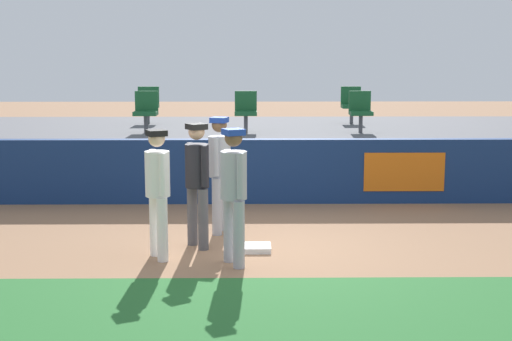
# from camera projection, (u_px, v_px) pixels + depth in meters

# --- Properties ---
(ground_plane) EXTENTS (60.00, 60.00, 0.00)m
(ground_plane) POSITION_uv_depth(u_px,v_px,m) (252.00, 249.00, 10.57)
(ground_plane) COLOR #936B4C
(grass_foreground_strip) EXTENTS (18.00, 2.80, 0.01)m
(grass_foreground_strip) POSITION_uv_depth(u_px,v_px,m) (254.00, 318.00, 7.87)
(grass_foreground_strip) COLOR #26662B
(grass_foreground_strip) RESTS_ON ground_plane
(first_base) EXTENTS (0.40, 0.40, 0.08)m
(first_base) POSITION_uv_depth(u_px,v_px,m) (257.00, 248.00, 10.50)
(first_base) COLOR white
(first_base) RESTS_ON ground_plane
(player_fielder_home) EXTENTS (0.45, 0.57, 1.78)m
(player_fielder_home) POSITION_uv_depth(u_px,v_px,m) (158.00, 185.00, 9.97)
(player_fielder_home) COLOR white
(player_fielder_home) RESTS_ON ground_plane
(player_runner_visitor) EXTENTS (0.46, 0.48, 1.83)m
(player_runner_visitor) POSITION_uv_depth(u_px,v_px,m) (234.00, 187.00, 9.66)
(player_runner_visitor) COLOR #9EA3AD
(player_runner_visitor) RESTS_ON ground_plane
(player_coach_visitor) EXTENTS (0.42, 0.50, 1.82)m
(player_coach_visitor) POSITION_uv_depth(u_px,v_px,m) (220.00, 166.00, 11.39)
(player_coach_visitor) COLOR #9EA3AD
(player_coach_visitor) RESTS_ON ground_plane
(player_umpire) EXTENTS (0.47, 0.47, 1.81)m
(player_umpire) POSITION_uv_depth(u_px,v_px,m) (197.00, 176.00, 10.53)
(player_umpire) COLOR #4C4C51
(player_umpire) RESTS_ON ground_plane
(field_wall) EXTENTS (18.00, 0.26, 1.20)m
(field_wall) POSITION_uv_depth(u_px,v_px,m) (252.00, 171.00, 13.69)
(field_wall) COLOR navy
(field_wall) RESTS_ON ground_plane
(bleacher_platform) EXTENTS (18.00, 4.80, 1.17)m
(bleacher_platform) POSITION_uv_depth(u_px,v_px,m) (250.00, 153.00, 16.22)
(bleacher_platform) COLOR #59595E
(bleacher_platform) RESTS_ON ground_plane
(seat_front_right) EXTENTS (0.45, 0.44, 0.84)m
(seat_front_right) POSITION_uv_depth(u_px,v_px,m) (360.00, 109.00, 14.96)
(seat_front_right) COLOR #4C4C51
(seat_front_right) RESTS_ON bleacher_platform
(seat_back_right) EXTENTS (0.45, 0.44, 0.84)m
(seat_back_right) POSITION_uv_depth(u_px,v_px,m) (351.00, 103.00, 16.74)
(seat_back_right) COLOR #4C4C51
(seat_back_right) RESTS_ON bleacher_platform
(seat_front_center) EXTENTS (0.45, 0.44, 0.84)m
(seat_front_center) POSITION_uv_depth(u_px,v_px,m) (246.00, 109.00, 14.94)
(seat_front_center) COLOR #4C4C51
(seat_front_center) RESTS_ON bleacher_platform
(seat_back_left) EXTENTS (0.48, 0.44, 0.84)m
(seat_back_left) POSITION_uv_depth(u_px,v_px,m) (148.00, 103.00, 16.68)
(seat_back_left) COLOR #4C4C51
(seat_back_left) RESTS_ON bleacher_platform
(seat_front_left) EXTENTS (0.47, 0.44, 0.84)m
(seat_front_left) POSITION_uv_depth(u_px,v_px,m) (146.00, 109.00, 14.91)
(seat_front_left) COLOR #4C4C51
(seat_front_left) RESTS_ON bleacher_platform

